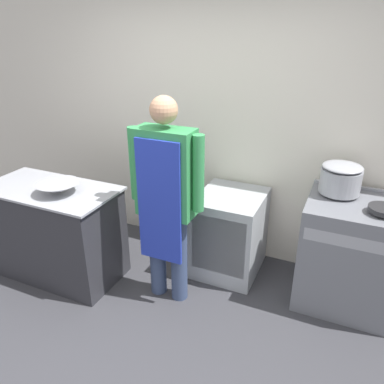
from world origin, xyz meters
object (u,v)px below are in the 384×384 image
at_px(mixing_bowl, 58,188).
at_px(fridge_unit, 230,233).
at_px(person_cook, 166,192).
at_px(stove, 350,254).
at_px(saute_pan, 384,209).
at_px(stock_pot, 341,178).

bearing_deg(mixing_bowl, fridge_unit, 30.29).
xyz_separation_m(person_cook, mixing_bowl, (-0.95, -0.17, -0.06)).
relative_size(stove, mixing_bowl, 2.57).
height_order(stove, saute_pan, saute_pan).
relative_size(fridge_unit, mixing_bowl, 2.14).
bearing_deg(stock_pot, fridge_unit, -174.52).
xyz_separation_m(person_cook, saute_pan, (1.58, 0.44, -0.03)).
bearing_deg(stock_pot, stove, -34.08).
distance_m(fridge_unit, saute_pan, 1.36).
distance_m(stove, stock_pot, 0.64).
height_order(mixing_bowl, stock_pot, stock_pot).
relative_size(stove, person_cook, 0.54).
bearing_deg(mixing_bowl, saute_pan, 13.58).
distance_m(fridge_unit, mixing_bowl, 1.60).
bearing_deg(stove, person_cook, -158.54).
relative_size(mixing_bowl, saute_pan, 1.64).
distance_m(fridge_unit, stock_pot, 1.12).
bearing_deg(stove, saute_pan, -36.76).
bearing_deg(stove, stock_pot, 145.92).
distance_m(stove, saute_pan, 0.54).
distance_m(stove, person_cook, 1.61).
height_order(fridge_unit, mixing_bowl, mixing_bowl).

